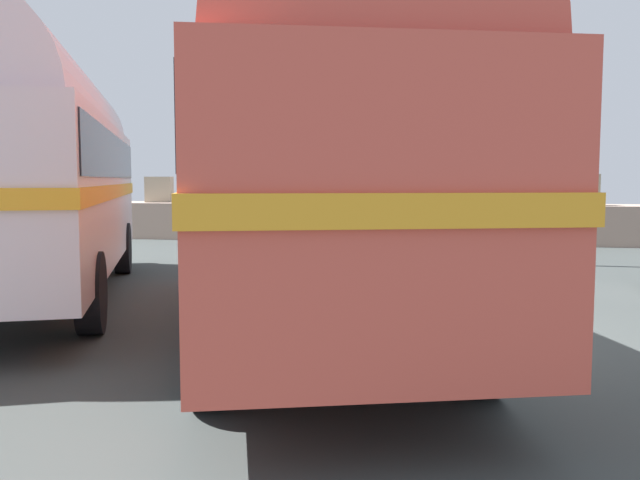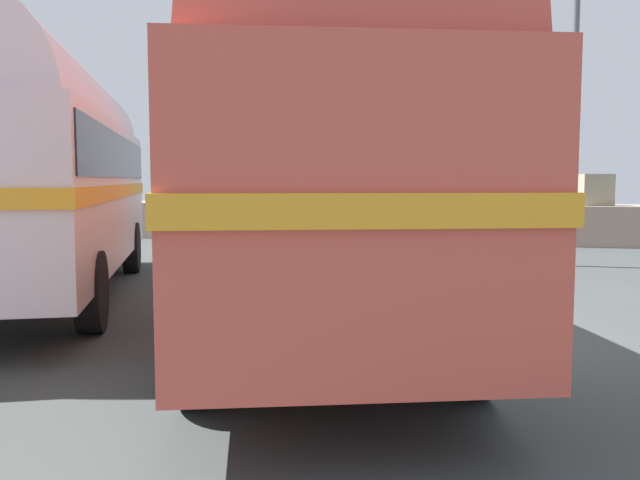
# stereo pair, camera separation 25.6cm
# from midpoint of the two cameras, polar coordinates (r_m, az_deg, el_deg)

# --- Properties ---
(ground) EXTENTS (32.00, 26.00, 0.02)m
(ground) POSITION_cam_midpoint_polar(r_m,az_deg,el_deg) (8.08, 11.28, -7.80)
(ground) COLOR #383D3B
(breakwater) EXTENTS (31.36, 2.24, 2.31)m
(breakwater) POSITION_cam_midpoint_polar(r_m,az_deg,el_deg) (19.68, 11.19, 1.84)
(breakwater) COLOR #A18878
(breakwater) RESTS_ON ground
(vintage_coach) EXTENTS (4.98, 8.90, 3.70)m
(vintage_coach) POSITION_cam_midpoint_polar(r_m,az_deg,el_deg) (7.95, -1.75, 6.91)
(vintage_coach) COLOR black
(vintage_coach) RESTS_ON ground
(second_coach) EXTENTS (5.60, 8.83, 3.70)m
(second_coach) POSITION_cam_midpoint_polar(r_m,az_deg,el_deg) (10.92, -23.90, 5.99)
(second_coach) COLOR black
(second_coach) RESTS_ON ground
(lamp_post) EXTENTS (0.44, 0.89, 5.77)m
(lamp_post) POSITION_cam_midpoint_polar(r_m,az_deg,el_deg) (14.82, 19.24, 10.58)
(lamp_post) COLOR #5B5B60
(lamp_post) RESTS_ON ground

